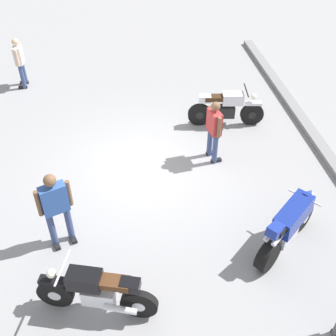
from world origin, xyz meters
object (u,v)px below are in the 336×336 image
object	(u,v)px
motorcycle_blue_sportbike	(289,225)
motorcycle_silver_cruiser	(226,108)
person_in_white_shirt	(20,60)
person_in_blue_shirt	(56,206)
person_in_red_shirt	(214,128)
motorcycle_black_cruiser	(96,292)

from	to	relation	value
motorcycle_blue_sportbike	motorcycle_silver_cruiser	bearing A→B (deg)	51.39
person_in_white_shirt	motorcycle_silver_cruiser	bearing A→B (deg)	153.35
person_in_blue_shirt	person_in_red_shirt	bearing A→B (deg)	101.22
motorcycle_black_cruiser	person_in_white_shirt	xyz separation A→B (m)	(-8.39, -2.32, 0.36)
motorcycle_silver_cruiser	person_in_white_shirt	xyz separation A→B (m)	(-3.02, -5.82, 0.36)
motorcycle_blue_sportbike	motorcycle_black_cruiser	bearing A→B (deg)	154.15
motorcycle_black_cruiser	motorcycle_blue_sportbike	distance (m)	3.77
motorcycle_blue_sportbike	person_in_red_shirt	bearing A→B (deg)	65.39
motorcycle_silver_cruiser	person_in_blue_shirt	xyz separation A→B (m)	(3.73, -4.21, 0.48)
person_in_blue_shirt	person_in_red_shirt	size ratio (longest dim) A/B	1.07
motorcycle_silver_cruiser	person_in_blue_shirt	bearing A→B (deg)	-131.35
motorcycle_black_cruiser	person_in_blue_shirt	distance (m)	1.84
person_in_blue_shirt	person_in_white_shirt	xyz separation A→B (m)	(-6.75, -1.62, -0.12)
motorcycle_silver_cruiser	person_in_white_shirt	world-z (taller)	person_in_white_shirt
person_in_blue_shirt	motorcycle_silver_cruiser	bearing A→B (deg)	110.22
motorcycle_black_cruiser	motorcycle_silver_cruiser	bearing A→B (deg)	-107.30
person_in_white_shirt	person_in_red_shirt	size ratio (longest dim) A/B	0.97
motorcycle_blue_sportbike	person_in_blue_shirt	world-z (taller)	person_in_blue_shirt
motorcycle_silver_cruiser	motorcycle_blue_sportbike	size ratio (longest dim) A/B	1.30
motorcycle_silver_cruiser	motorcycle_blue_sportbike	world-z (taller)	motorcycle_blue_sportbike
person_in_red_shirt	person_in_blue_shirt	bearing A→B (deg)	-158.69
person_in_white_shirt	person_in_red_shirt	xyz separation A→B (m)	(4.51, 5.13, 0.04)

